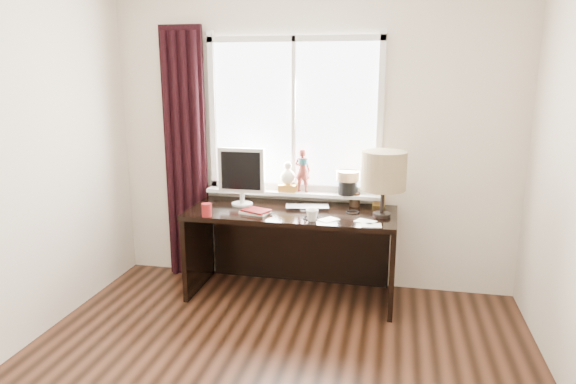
% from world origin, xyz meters
% --- Properties ---
extents(wall_back, '(3.50, 0.00, 2.60)m').
position_xyz_m(wall_back, '(0.00, 2.00, 1.30)').
color(wall_back, beige).
rests_on(wall_back, ground).
extents(laptop, '(0.39, 0.29, 0.03)m').
position_xyz_m(laptop, '(0.02, 1.71, 0.76)').
color(laptop, silver).
rests_on(laptop, desk).
extents(mug, '(0.13, 0.13, 0.10)m').
position_xyz_m(mug, '(0.11, 1.38, 0.80)').
color(mug, white).
rests_on(mug, desk).
extents(red_cup, '(0.08, 0.08, 0.10)m').
position_xyz_m(red_cup, '(-0.72, 1.33, 0.80)').
color(red_cup, maroon).
rests_on(red_cup, desk).
extents(window, '(1.52, 0.21, 1.40)m').
position_xyz_m(window, '(-0.15, 1.95, 1.30)').
color(window, white).
rests_on(window, ground).
extents(curtain, '(0.38, 0.09, 2.25)m').
position_xyz_m(curtain, '(-1.13, 1.91, 1.12)').
color(curtain, black).
rests_on(curtain, floor).
extents(desk, '(1.70, 0.70, 0.75)m').
position_xyz_m(desk, '(-0.10, 1.73, 0.51)').
color(desk, black).
rests_on(desk, floor).
extents(monitor, '(0.40, 0.18, 0.49)m').
position_xyz_m(monitor, '(-0.55, 1.73, 1.03)').
color(monitor, beige).
rests_on(monitor, desk).
extents(notebook_stack, '(0.26, 0.22, 0.03)m').
position_xyz_m(notebook_stack, '(-0.37, 1.50, 0.77)').
color(notebook_stack, beige).
rests_on(notebook_stack, desk).
extents(brush_holder, '(0.09, 0.09, 0.25)m').
position_xyz_m(brush_holder, '(0.39, 1.88, 0.81)').
color(brush_holder, black).
rests_on(brush_holder, desk).
extents(icon_frame, '(0.10, 0.03, 0.13)m').
position_xyz_m(icon_frame, '(0.59, 1.93, 0.81)').
color(icon_frame, gold).
rests_on(icon_frame, desk).
extents(table_lamp, '(0.35, 0.35, 0.52)m').
position_xyz_m(table_lamp, '(0.63, 1.61, 1.11)').
color(table_lamp, black).
rests_on(table_lamp, desk).
extents(loose_papers, '(0.50, 0.24, 0.00)m').
position_xyz_m(loose_papers, '(0.43, 1.41, 0.75)').
color(loose_papers, white).
rests_on(loose_papers, desk).
extents(desk_cables, '(0.59, 0.54, 0.01)m').
position_xyz_m(desk_cables, '(0.15, 1.62, 0.75)').
color(desk_cables, black).
rests_on(desk_cables, desk).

